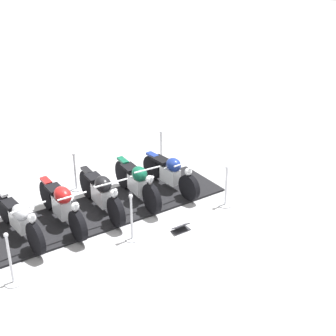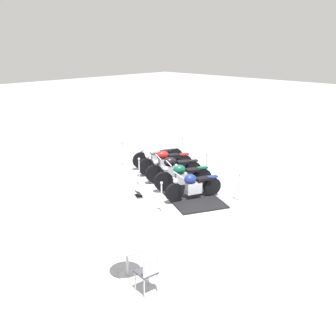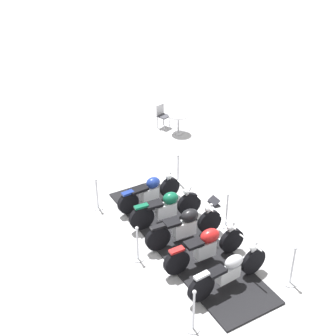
{
  "view_description": "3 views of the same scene",
  "coord_description": "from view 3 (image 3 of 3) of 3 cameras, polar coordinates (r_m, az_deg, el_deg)",
  "views": [
    {
      "loc": [
        6.34,
        -8.1,
        6.01
      ],
      "look_at": [
        0.95,
        1.44,
        0.76
      ],
      "focal_mm": 54.23,
      "sensor_mm": 36.0,
      "label": 1
    },
    {
      "loc": [
        10.38,
        9.82,
        5.17
      ],
      "look_at": [
        1.25,
        0.91,
        1.04
      ],
      "focal_mm": 42.11,
      "sensor_mm": 36.0,
      "label": 2
    },
    {
      "loc": [
        -8.46,
        -5.16,
        8.1
      ],
      "look_at": [
        1.77,
        1.7,
        0.85
      ],
      "focal_mm": 50.89,
      "sensor_mm": 36.0,
      "label": 3
    }
  ],
  "objects": [
    {
      "name": "motorcycle_black",
      "position": [
        12.48,
        2.11,
        -6.86
      ],
      "size": [
        2.01,
        1.24,
        1.0
      ],
      "rotation": [
        0.0,
        0.0,
        -0.5
      ],
      "color": "black",
      "rests_on": "display_platform"
    },
    {
      "name": "stanchion_left_front",
      "position": [
        10.42,
        3.07,
        -17.32
      ],
      "size": [
        0.31,
        0.31,
        1.13
      ],
      "color": "silver",
      "rests_on": "ground_plane"
    },
    {
      "name": "cafe_table",
      "position": [
        18.06,
        1.26,
        5.82
      ],
      "size": [
        0.75,
        0.75,
        0.75
      ],
      "color": "#B7B7BC",
      "rests_on": "ground_plane"
    },
    {
      "name": "motorcycle_chrome",
      "position": [
        11.31,
        7.38,
        -12.06
      ],
      "size": [
        2.15,
        1.06,
        1.01
      ],
      "rotation": [
        0.0,
        0.0,
        -0.38
      ],
      "color": "black",
      "rests_on": "display_platform"
    },
    {
      "name": "motorcycle_navy",
      "position": [
        13.86,
        -2.17,
        -2.81
      ],
      "size": [
        1.98,
        0.99,
        0.94
      ],
      "rotation": [
        0.0,
        0.0,
        -0.38
      ],
      "color": "black",
      "rests_on": "display_platform"
    },
    {
      "name": "stanchion_right_front",
      "position": [
        11.77,
        14.59,
        -11.99
      ],
      "size": [
        0.35,
        0.35,
        1.1
      ],
      "color": "silver",
      "rests_on": "ground_plane"
    },
    {
      "name": "stanchion_right_rear",
      "position": [
        15.0,
        1.21,
        -0.82
      ],
      "size": [
        0.35,
        0.35,
        1.03
      ],
      "color": "silver",
      "rests_on": "ground_plane"
    },
    {
      "name": "motorcycle_maroon",
      "position": [
        11.86,
        4.59,
        -9.27
      ],
      "size": [
        2.12,
        1.15,
        0.99
      ],
      "rotation": [
        0.0,
        0.0,
        -0.46
      ],
      "color": "black",
      "rests_on": "display_platform"
    },
    {
      "name": "stanchion_right_mid",
      "position": [
        13.21,
        7.03,
        -5.61
      ],
      "size": [
        0.31,
        0.31,
        1.09
      ],
      "color": "silver",
      "rests_on": "ground_plane"
    },
    {
      "name": "stanchion_left_mid",
      "position": [
        12.06,
        -3.66,
        -9.57
      ],
      "size": [
        0.3,
        0.3,
        1.02
      ],
      "color": "silver",
      "rests_on": "ground_plane"
    },
    {
      "name": "cafe_chair_near_table",
      "position": [
        18.56,
        -0.69,
        6.43
      ],
      "size": [
        0.45,
        0.45,
        0.91
      ],
      "rotation": [
        0.0,
        0.0,
        -1.7
      ],
      "color": "#B7B7BC",
      "rests_on": "ground_plane"
    },
    {
      "name": "ground_plane",
      "position": [
        12.8,
        1.93,
        -8.79
      ],
      "size": [
        80.0,
        80.0,
        0.0
      ],
      "primitive_type": "plane",
      "color": "#B2B2B7"
    },
    {
      "name": "info_placard",
      "position": [
        14.22,
        5.53,
        -4.12
      ],
      "size": [
        0.36,
        0.46,
        0.19
      ],
      "rotation": [
        0.0,
        0.0,
        4.26
      ],
      "color": "#333338",
      "rests_on": "ground_plane"
    },
    {
      "name": "display_platform",
      "position": [
        12.78,
        1.93,
        -8.71
      ],
      "size": [
        4.12,
        6.15,
        0.05
      ],
      "primitive_type": "cube",
      "rotation": [
        0.0,
        0.0,
        1.12
      ],
      "color": "black",
      "rests_on": "ground_plane"
    },
    {
      "name": "motorcycle_forest",
      "position": [
        13.15,
        -0.15,
        -4.7
      ],
      "size": [
        1.94,
        1.19,
        1.03
      ],
      "rotation": [
        0.0,
        0.0,
        -0.52
      ],
      "color": "black",
      "rests_on": "display_platform"
    },
    {
      "name": "stanchion_left_rear",
      "position": [
        13.98,
        -8.45,
        -3.66
      ],
      "size": [
        0.32,
        0.32,
        1.02
      ],
      "color": "silver",
      "rests_on": "ground_plane"
    }
  ]
}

